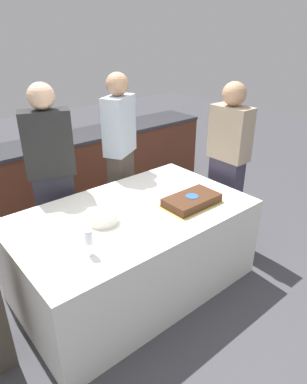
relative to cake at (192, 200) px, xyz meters
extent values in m
plane|color=#424247|center=(-0.45, 0.23, -0.78)|extent=(14.00, 14.00, 0.00)
cube|color=#5B2D1E|center=(-0.45, 1.88, -0.34)|extent=(4.40, 0.55, 0.88)
cube|color=#2D2D33|center=(-0.45, 1.88, 0.12)|extent=(4.40, 0.58, 0.04)
cube|color=white|center=(-0.45, 0.23, -0.41)|extent=(1.93, 1.15, 0.75)
cube|color=gold|center=(0.00, 0.00, -0.03)|extent=(0.50, 0.31, 0.00)
cube|color=#472816|center=(0.00, 0.00, 0.00)|extent=(0.46, 0.27, 0.07)
cylinder|color=#2D5BB7|center=(0.00, 0.00, 0.04)|extent=(0.11, 0.11, 0.00)
cylinder|color=white|center=(-0.73, 0.23, 0.00)|extent=(0.23, 0.23, 0.08)
cylinder|color=white|center=(-1.01, -0.06, -0.03)|extent=(0.06, 0.06, 0.00)
cylinder|color=white|center=(-1.01, -0.06, 0.01)|extent=(0.01, 0.01, 0.08)
cylinder|color=white|center=(-1.01, -0.06, 0.10)|extent=(0.06, 0.06, 0.10)
cylinder|color=white|center=(0.08, 0.31, -0.03)|extent=(0.20, 0.20, 0.00)
cube|color=#4C4238|center=(0.00, 1.02, -0.32)|extent=(0.36, 0.30, 0.93)
cube|color=silver|center=(0.00, 1.02, 0.43)|extent=(0.43, 0.36, 0.57)
sphere|color=tan|center=(0.00, 1.02, 0.82)|extent=(0.22, 0.22, 0.22)
cube|color=#383347|center=(0.73, 0.23, -0.33)|extent=(0.16, 0.34, 0.91)
cube|color=tan|center=(0.73, 0.23, 0.39)|extent=(0.20, 0.39, 0.52)
sphere|color=tan|center=(0.73, 0.23, 0.76)|extent=(0.22, 0.22, 0.22)
cube|color=#282833|center=(-0.75, 1.02, -0.34)|extent=(0.39, 0.28, 0.89)
cube|color=black|center=(-0.75, 1.02, 0.40)|extent=(0.46, 0.33, 0.58)
sphere|color=#D8AD89|center=(-0.75, 1.02, 0.80)|extent=(0.22, 0.22, 0.22)
camera|label=1|loc=(-1.88, -1.74, 1.31)|focal=32.00mm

